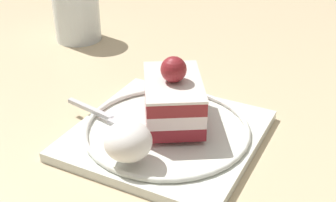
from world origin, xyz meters
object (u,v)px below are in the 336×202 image
at_px(fork, 104,117).
at_px(drink_glass_near, 77,14).
at_px(cake_slice, 173,97).
at_px(dessert_plate, 168,131).
at_px(whipped_cream_dollop, 128,141).

bearing_deg(fork, drink_glass_near, 35.75).
xyz_separation_m(cake_slice, fork, (-0.03, 0.07, -0.02)).
bearing_deg(dessert_plate, drink_glass_near, 47.24).
relative_size(dessert_plate, fork, 1.95).
height_order(dessert_plate, drink_glass_near, drink_glass_near).
bearing_deg(cake_slice, drink_glass_near, 49.27).
bearing_deg(dessert_plate, fork, 101.88).
bearing_deg(cake_slice, dessert_plate, 178.06).
bearing_deg(whipped_cream_dollop, cake_slice, -10.26).
distance_m(dessert_plate, cake_slice, 0.04).
bearing_deg(dessert_plate, whipped_cream_dollop, 168.01).
bearing_deg(fork, dessert_plate, -78.12).
bearing_deg(cake_slice, whipped_cream_dollop, 169.74).
xyz_separation_m(cake_slice, whipped_cream_dollop, (-0.09, 0.02, -0.01)).
bearing_deg(cake_slice, fork, 112.80).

